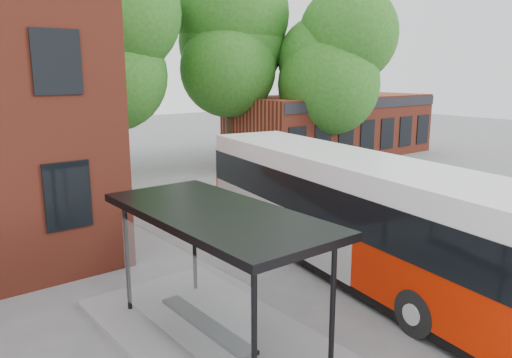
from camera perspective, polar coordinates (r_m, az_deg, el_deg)
ground at (r=14.41m, az=8.53°, el=-10.68°), size 100.00×100.00×0.00m
shop_row at (r=34.00m, az=8.66°, el=6.06°), size 14.00×6.20×4.00m
bus_shelter at (r=10.42m, az=-4.45°, el=-11.15°), size 3.60×7.00×2.90m
bike_rail at (r=27.44m, az=6.51°, el=0.83°), size 5.20×0.10×0.38m
tree_1 at (r=28.12m, az=-16.25°, el=10.99°), size 7.92×7.92×10.40m
tree_2 at (r=30.66m, az=-3.11°, el=12.07°), size 7.92×7.92×11.00m
tree_3 at (r=31.00m, az=9.01°, el=10.35°), size 7.04×7.04×9.28m
city_bus at (r=14.41m, az=10.84°, el=-3.90°), size 4.87×13.10×3.26m
bicycle_1 at (r=25.60m, az=3.20°, el=0.87°), size 1.84×0.67×1.08m
bicycle_2 at (r=27.58m, az=4.06°, el=1.39°), size 1.62×1.05×0.80m
bicycle_3 at (r=27.25m, az=5.84°, el=1.46°), size 1.78×0.94×1.03m
bicycle_4 at (r=27.98m, az=6.61°, el=1.65°), size 1.87×0.77×0.96m
bicycle_5 at (r=27.66m, az=8.55°, el=1.63°), size 1.91×1.07×1.11m
bicycle_6 at (r=29.19m, az=9.64°, el=1.94°), size 1.81×1.12×0.90m
bicycle_7 at (r=29.66m, az=9.37°, el=2.33°), size 1.88×0.61×1.12m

